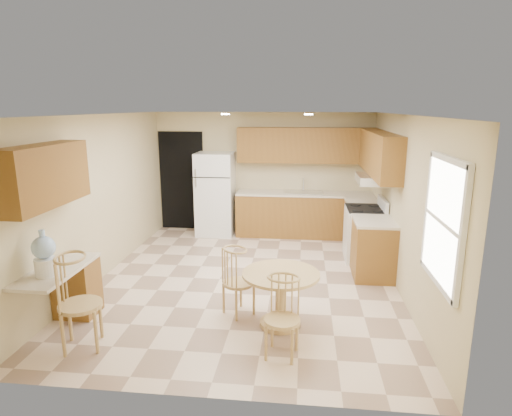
# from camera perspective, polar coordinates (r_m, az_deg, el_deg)

# --- Properties ---
(floor) EXTENTS (5.50, 5.50, 0.00)m
(floor) POSITION_cam_1_polar(r_m,az_deg,el_deg) (6.69, -1.33, -9.60)
(floor) COLOR beige
(floor) RESTS_ON ground
(ceiling) EXTENTS (4.50, 5.50, 0.02)m
(ceiling) POSITION_cam_1_polar(r_m,az_deg,el_deg) (6.16, -1.46, 12.35)
(ceiling) COLOR white
(ceiling) RESTS_ON wall_back
(wall_back) EXTENTS (4.50, 0.02, 2.50)m
(wall_back) POSITION_cam_1_polar(r_m,az_deg,el_deg) (8.99, 0.94, 4.69)
(wall_back) COLOR #C9B887
(wall_back) RESTS_ON floor
(wall_front) EXTENTS (4.50, 0.02, 2.50)m
(wall_front) POSITION_cam_1_polar(r_m,az_deg,el_deg) (3.71, -7.09, -8.28)
(wall_front) COLOR #C9B887
(wall_front) RESTS_ON floor
(wall_left) EXTENTS (0.02, 5.50, 2.50)m
(wall_left) POSITION_cam_1_polar(r_m,az_deg,el_deg) (6.97, -20.07, 1.30)
(wall_left) COLOR #C9B887
(wall_left) RESTS_ON floor
(wall_right) EXTENTS (0.02, 5.50, 2.50)m
(wall_right) POSITION_cam_1_polar(r_m,az_deg,el_deg) (6.41, 18.96, 0.39)
(wall_right) COLOR #C9B887
(wall_right) RESTS_ON floor
(doorway) EXTENTS (0.90, 0.02, 2.10)m
(doorway) POSITION_cam_1_polar(r_m,az_deg,el_deg) (9.33, -9.85, 3.58)
(doorway) COLOR black
(doorway) RESTS_ON floor
(base_cab_back) EXTENTS (2.75, 0.60, 0.87)m
(base_cab_back) POSITION_cam_1_polar(r_m,az_deg,el_deg) (8.82, 6.40, -0.96)
(base_cab_back) COLOR brown
(base_cab_back) RESTS_ON floor
(counter_back) EXTENTS (2.75, 0.63, 0.04)m
(counter_back) POSITION_cam_1_polar(r_m,az_deg,el_deg) (8.72, 6.48, 1.93)
(counter_back) COLOR beige
(counter_back) RESTS_ON base_cab_back
(base_cab_right_a) EXTENTS (0.60, 0.59, 0.87)m
(base_cab_right_a) POSITION_cam_1_polar(r_m,az_deg,el_deg) (8.33, 13.82, -2.15)
(base_cab_right_a) COLOR brown
(base_cab_right_a) RESTS_ON floor
(counter_right_a) EXTENTS (0.63, 0.59, 0.04)m
(counter_right_a) POSITION_cam_1_polar(r_m,az_deg,el_deg) (8.22, 14.00, 0.90)
(counter_right_a) COLOR beige
(counter_right_a) RESTS_ON base_cab_right_a
(base_cab_right_b) EXTENTS (0.60, 0.80, 0.87)m
(base_cab_right_b) POSITION_cam_1_polar(r_m,az_deg,el_deg) (6.95, 15.33, -5.36)
(base_cab_right_b) COLOR brown
(base_cab_right_b) RESTS_ON floor
(counter_right_b) EXTENTS (0.63, 0.80, 0.04)m
(counter_right_b) POSITION_cam_1_polar(r_m,az_deg,el_deg) (6.82, 15.56, -1.73)
(counter_right_b) COLOR beige
(counter_right_b) RESTS_ON base_cab_right_b
(upper_cab_back) EXTENTS (2.75, 0.33, 0.70)m
(upper_cab_back) POSITION_cam_1_polar(r_m,az_deg,el_deg) (8.72, 6.65, 8.30)
(upper_cab_back) COLOR brown
(upper_cab_back) RESTS_ON wall_back
(upper_cab_right) EXTENTS (0.33, 2.42, 0.70)m
(upper_cab_right) POSITION_cam_1_polar(r_m,az_deg,el_deg) (7.46, 16.09, 7.02)
(upper_cab_right) COLOR brown
(upper_cab_right) RESTS_ON wall_right
(upper_cab_left) EXTENTS (0.33, 1.40, 0.70)m
(upper_cab_left) POSITION_cam_1_polar(r_m,az_deg,el_deg) (5.41, -26.39, 3.90)
(upper_cab_left) COLOR brown
(upper_cab_left) RESTS_ON wall_left
(sink) EXTENTS (0.78, 0.44, 0.01)m
(sink) POSITION_cam_1_polar(r_m,az_deg,el_deg) (8.72, 6.32, 2.08)
(sink) COLOR silver
(sink) RESTS_ON counter_back
(range_hood) EXTENTS (0.50, 0.76, 0.14)m
(range_hood) POSITION_cam_1_polar(r_m,az_deg,el_deg) (7.47, 15.27, 3.74)
(range_hood) COLOR silver
(range_hood) RESTS_ON upper_cab_right
(desk_pedestal) EXTENTS (0.48, 0.42, 0.72)m
(desk_pedestal) POSITION_cam_1_polar(r_m,az_deg,el_deg) (5.99, -22.77, -9.79)
(desk_pedestal) COLOR brown
(desk_pedestal) RESTS_ON floor
(desk_top) EXTENTS (0.50, 1.20, 0.04)m
(desk_top) POSITION_cam_1_polar(r_m,az_deg,el_deg) (5.55, -25.01, -7.53)
(desk_top) COLOR beige
(desk_top) RESTS_ON desk_pedestal
(window) EXTENTS (0.06, 1.12, 1.30)m
(window) POSITION_cam_1_polar(r_m,az_deg,el_deg) (4.61, 23.79, -1.74)
(window) COLOR white
(window) RESTS_ON wall_right
(can_light_a) EXTENTS (0.14, 0.14, 0.02)m
(can_light_a) POSITION_cam_1_polar(r_m,az_deg,el_deg) (7.42, -4.11, 12.39)
(can_light_a) COLOR white
(can_light_a) RESTS_ON ceiling
(can_light_b) EXTENTS (0.14, 0.14, 0.02)m
(can_light_b) POSITION_cam_1_polar(r_m,az_deg,el_deg) (7.30, 7.02, 12.31)
(can_light_b) COLOR white
(can_light_b) RESTS_ON ceiling
(refrigerator) EXTENTS (0.75, 0.73, 1.70)m
(refrigerator) POSITION_cam_1_polar(r_m,az_deg,el_deg) (8.86, -5.41, 1.88)
(refrigerator) COLOR white
(refrigerator) RESTS_ON floor
(stove) EXTENTS (0.65, 0.76, 1.09)m
(stove) POSITION_cam_1_polar(r_m,az_deg,el_deg) (7.67, 14.28, -3.25)
(stove) COLOR white
(stove) RESTS_ON floor
(dining_table) EXTENTS (0.93, 0.93, 0.69)m
(dining_table) POSITION_cam_1_polar(r_m,az_deg,el_deg) (5.24, 3.30, -11.01)
(dining_table) COLOR tan
(dining_table) RESTS_ON floor
(chair_table_a) EXTENTS (0.39, 0.48, 0.88)m
(chair_table_a) POSITION_cam_1_polar(r_m,az_deg,el_deg) (5.41, -2.50, -9.18)
(chair_table_a) COLOR tan
(chair_table_a) RESTS_ON floor
(chair_table_b) EXTENTS (0.39, 0.40, 0.88)m
(chair_table_b) POSITION_cam_1_polar(r_m,az_deg,el_deg) (4.54, 3.45, -13.87)
(chair_table_b) COLOR tan
(chair_table_b) RESTS_ON floor
(chair_desk) EXTENTS (0.47, 0.60, 1.06)m
(chair_desk) POSITION_cam_1_polar(r_m,az_deg,el_deg) (5.01, -23.07, -10.88)
(chair_desk) COLOR tan
(chair_desk) RESTS_ON floor
(water_crock) EXTENTS (0.25, 0.25, 0.53)m
(water_crock) POSITION_cam_1_polar(r_m,az_deg,el_deg) (5.31, -26.38, -5.64)
(water_crock) COLOR white
(water_crock) RESTS_ON desk_top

